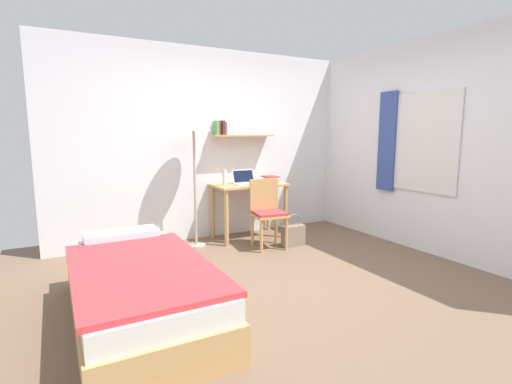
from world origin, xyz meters
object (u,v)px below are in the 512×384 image
water_bottle (224,177)px  bed (139,289)px  desk (249,194)px  desk_chair (267,210)px  handbag (293,235)px  standing_lamp (194,128)px  laptop (245,180)px  book_stack (270,179)px

water_bottle → bed: bearing=-131.1°
desk → water_bottle: water_bottle is taller
desk_chair → water_bottle: 0.75m
water_bottle → handbag: 1.19m
standing_lamp → handbag: standing_lamp is taller
desk_chair → laptop: bearing=96.7°
laptop → water_bottle: bearing=-177.3°
desk_chair → bed: bearing=-147.3°
desk_chair → standing_lamp: bearing=150.7°
laptop → water_bottle: water_bottle is taller
standing_lamp → laptop: 1.03m
bed → book_stack: size_ratio=8.10×
laptop → handbag: (0.38, -0.66, -0.67)m
standing_lamp → water_bottle: 0.78m
bed → desk: bearing=42.6°
desk → water_bottle: (-0.37, -0.00, 0.25)m
laptop → book_stack: size_ratio=1.37×
desk → book_stack: book_stack is taller
bed → desk_chair: (1.86, 1.19, 0.24)m
handbag → desk_chair: bearing=157.6°
bed → desk: desk is taller
standing_lamp → desk_chair: bearing=-29.3°
water_bottle → standing_lamp: bearing=-172.2°
desk_chair → handbag: desk_chair is taller
desk → standing_lamp: bearing=-175.7°
standing_lamp → handbag: bearing=-27.4°
desk → laptop: laptop is taller
laptop → standing_lamp: bearing=-174.3°
book_stack → handbag: (-0.00, -0.61, -0.67)m
standing_lamp → water_bottle: (0.44, 0.06, -0.64)m
standing_lamp → water_bottle: bearing=7.8°
bed → desk_chair: size_ratio=2.25×
standing_lamp → water_bottle: standing_lamp is taller
bed → standing_lamp: (1.05, 1.65, 1.28)m
water_bottle → handbag: water_bottle is taller
bed → laptop: (1.80, 1.72, 0.58)m
desk_chair → standing_lamp: standing_lamp is taller
desk → handbag: desk is taller
laptop → book_stack: 0.39m
bed → standing_lamp: standing_lamp is taller
desk_chair → handbag: (0.32, -0.13, -0.34)m
desk_chair → book_stack: 0.66m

